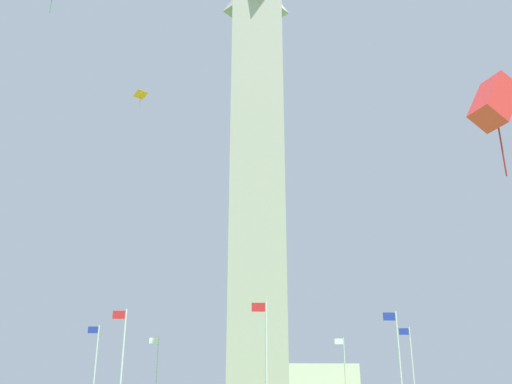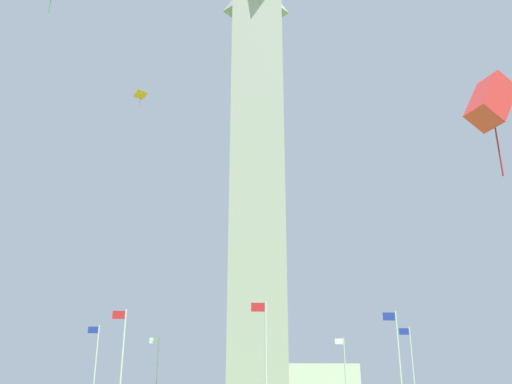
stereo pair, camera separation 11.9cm
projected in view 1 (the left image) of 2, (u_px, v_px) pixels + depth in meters
name	position (u px, v px, depth m)	size (l,w,h in m)	color
obelisk_monument	(256.00, 162.00, 60.82)	(5.79, 5.79, 52.60)	#A8A399
flagpole_n	(95.00, 367.00, 52.63)	(1.12, 0.14, 8.56)	silver
flagpole_ne	(122.00, 360.00, 42.65)	(1.12, 0.14, 8.56)	silver
flagpole_e	(266.00, 356.00, 38.92)	(1.12, 0.14, 8.56)	silver
flagpole_se	(399.00, 361.00, 43.61)	(1.12, 0.14, 8.56)	silver
flagpole_s	(412.00, 368.00, 53.99)	(1.12, 0.14, 8.56)	silver
flagpole_sw	(345.00, 372.00, 63.98)	(1.12, 0.14, 8.56)	silver
flagpole_w	(250.00, 373.00, 67.71)	(1.12, 0.14, 8.56)	silver
flagpole_nw	(156.00, 372.00, 63.01)	(1.12, 0.14, 8.56)	silver
kite_red_box	(494.00, 102.00, 14.28)	(1.48, 1.13, 2.82)	red
kite_orange_diamond	(141.00, 95.00, 57.36)	(1.59, 1.58, 1.82)	orange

